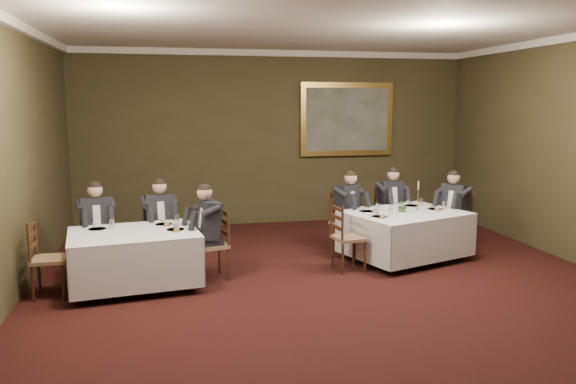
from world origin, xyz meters
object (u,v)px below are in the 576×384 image
object	(u,v)px
chair_main_backleft	(345,234)
chair_main_endright	(454,233)
chair_main_endleft	(348,251)
diner_sec_backleft	(97,239)
chair_sec_backleft	(98,254)
candlestick	(418,199)
diner_main_backright	(390,215)
diner_sec_endright	(211,243)
diner_main_endright	(455,220)
chair_sec_backright	(160,248)
diner_main_backleft	(346,221)
table_main	(405,232)
chair_sec_endleft	(50,275)
table_second	(134,255)
chair_main_backright	(389,227)
centerpiece	(403,205)
painting	(347,119)
diner_sec_backright	(160,234)
chair_sec_endright	(212,259)

from	to	relation	value
chair_main_backleft	chair_main_endright	xyz separation A→B (m)	(1.82, -0.32, 0.00)
chair_main_endleft	diner_sec_backleft	xyz separation A→B (m)	(-3.62, 0.60, 0.23)
chair_main_endleft	diner_sec_backleft	distance (m)	3.67
chair_sec_backleft	candlestick	distance (m)	4.99
diner_main_backright	diner_sec_endright	distance (m)	3.52
diner_main_endright	chair_sec_backright	distance (m)	4.85
diner_main_backleft	diner_main_backright	bearing A→B (deg)	167.58
diner_main_backright	candlestick	size ratio (longest dim) A/B	2.81
chair_sec_backleft	diner_main_backright	bearing A→B (deg)	177.02
table_main	chair_sec_endleft	size ratio (longest dim) A/B	2.13
table_second	chair_sec_backright	bearing A→B (deg)	70.86
diner_sec_endright	chair_main_backright	bearing A→B (deg)	-79.62
table_second	centerpiece	world-z (taller)	centerpiece
painting	candlestick	bearing A→B (deg)	-84.79
table_main	centerpiece	xyz separation A→B (m)	(-0.05, 0.00, 0.43)
chair_main_endleft	candlestick	xyz separation A→B (m)	(1.33, 0.53, 0.66)
table_second	chair_main_endright	distance (m)	5.26
diner_main_endright	centerpiece	bearing A→B (deg)	79.86
diner_main_endright	diner_sec_backright	xyz separation A→B (m)	(-4.84, -0.02, 0.00)
diner_main_backleft	chair_sec_backleft	world-z (taller)	diner_main_backleft
diner_main_backleft	diner_sec_backleft	bearing A→B (deg)	-25.21
table_main	candlestick	distance (m)	0.58
painting	chair_main_backright	bearing A→B (deg)	-86.04
painting	chair_sec_backright	bearing A→B (deg)	-143.93
diner_sec_backright	chair_main_endleft	bearing A→B (deg)	152.83
chair_main_backleft	table_main	bearing A→B (deg)	105.30
chair_main_backright	diner_sec_backleft	world-z (taller)	diner_sec_backleft
diner_main_backleft	chair_sec_endright	distance (m)	2.56
chair_main_backright	chair_sec_endleft	world-z (taller)	same
table_second	diner_main_backright	xyz separation A→B (m)	(4.26, 1.56, 0.06)
diner_sec_backleft	chair_sec_endleft	size ratio (longest dim) A/B	1.35
chair_sec_endleft	diner_sec_backleft	bearing A→B (deg)	151.94
diner_main_backleft	diner_main_endright	world-z (taller)	same
chair_main_backright	painting	world-z (taller)	painting
diner_main_backleft	chair_sec_endright	bearing A→B (deg)	-6.78
diner_main_backleft	candlestick	size ratio (longest dim) A/B	2.81
chair_main_endright	chair_main_endleft	bearing A→B (deg)	80.82
candlestick	diner_main_endright	bearing A→B (deg)	15.95
diner_main_endright	diner_sec_backright	bearing A→B (deg)	61.50
diner_main_backleft	chair_sec_backleft	bearing A→B (deg)	-25.38
diner_sec_backleft	chair_main_endleft	bearing A→B (deg)	158.48
diner_sec_backright	diner_main_backleft	bearing A→B (deg)	174.14
table_second	diner_sec_endright	world-z (taller)	diner_sec_endright
diner_sec_endright	candlestick	bearing A→B (deg)	-94.11
chair_main_endleft	diner_sec_endright	distance (m)	2.02
chair_main_backright	diner_sec_endright	world-z (taller)	diner_sec_endright
chair_sec_backleft	painting	distance (m)	5.80
diner_sec_backright	painting	bearing A→B (deg)	-156.02
chair_sec_backleft	painting	bearing A→B (deg)	-160.43
chair_main_endright	diner_sec_endright	world-z (taller)	diner_sec_endright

